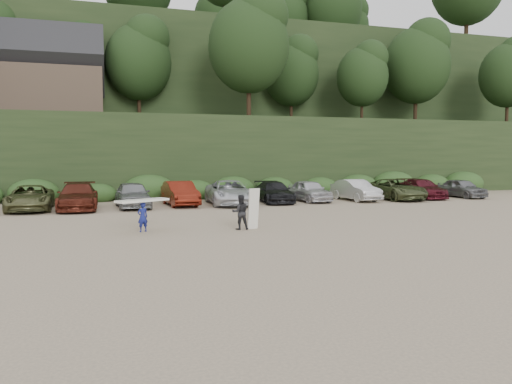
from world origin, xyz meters
name	(u,v)px	position (x,y,z in m)	size (l,w,h in m)	color
ground	(297,226)	(0.00, 0.00, 0.00)	(120.00, 120.00, 0.00)	tan
hillside_backdrop	(175,81)	(-0.26, 35.93, 11.22)	(90.00, 41.50, 28.00)	black
parked_cars	(222,193)	(-1.08, 9.97, 0.73)	(36.60, 5.71, 1.55)	silver
child_surfer	(143,210)	(-6.63, 0.27, 0.90)	(2.24, 1.60, 1.33)	navy
adult_surfer	(242,212)	(-2.63, -0.32, 0.74)	(1.20, 0.62, 1.73)	black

